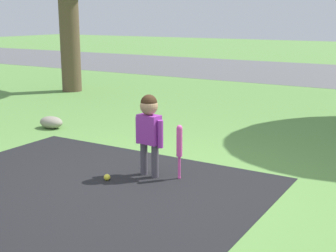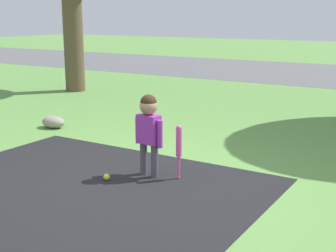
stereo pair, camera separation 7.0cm
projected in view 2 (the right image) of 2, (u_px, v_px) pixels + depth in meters
name	position (u px, v px, depth m)	size (l,w,h in m)	color
ground_plane	(145.00, 184.00, 4.95)	(60.00, 60.00, 0.00)	#5B8C42
child	(149.00, 124.00, 5.08)	(0.37, 0.20, 0.92)	#4C4751
baseball_bat	(179.00, 144.00, 5.03)	(0.06, 0.06, 0.61)	#E54CA5
sports_ball	(107.00, 177.00, 5.07)	(0.07, 0.07, 0.07)	yellow
edging_rock	(53.00, 122.00, 7.43)	(0.41, 0.28, 0.19)	gray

